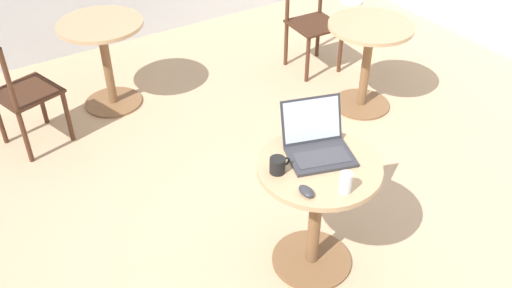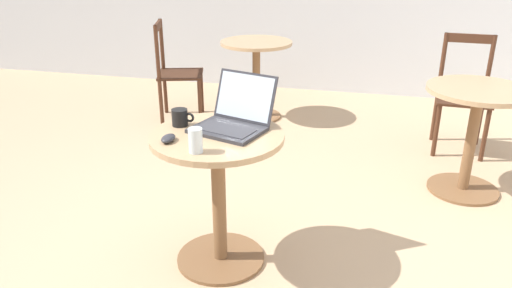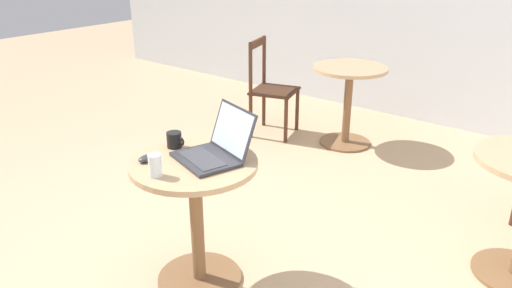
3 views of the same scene
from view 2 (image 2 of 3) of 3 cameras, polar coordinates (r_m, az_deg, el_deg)
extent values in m
plane|color=tan|center=(2.93, -4.40, -11.19)|extent=(16.00, 16.00, 0.00)
cylinder|color=brown|center=(2.79, -4.04, -12.83)|extent=(0.47, 0.47, 0.02)
cylinder|color=brown|center=(2.60, -4.25, -6.50)|extent=(0.07, 0.07, 0.68)
cylinder|color=tan|center=(2.45, -4.49, 0.82)|extent=(0.66, 0.66, 0.03)
cylinder|color=brown|center=(3.75, 22.50, -4.75)|extent=(0.47, 0.47, 0.02)
cylinder|color=brown|center=(3.61, 23.33, 0.23)|extent=(0.07, 0.07, 0.68)
cylinder|color=tan|center=(3.50, 24.23, 5.63)|extent=(0.66, 0.66, 0.03)
cylinder|color=brown|center=(4.87, 0.03, 3.26)|extent=(0.47, 0.47, 0.02)
cylinder|color=brown|center=(4.76, 0.03, 7.27)|extent=(0.07, 0.07, 0.68)
cylinder|color=tan|center=(4.68, 0.03, 11.49)|extent=(0.66, 0.66, 0.03)
cylinder|color=#472819|center=(4.21, 24.70, 0.88)|extent=(0.04, 0.04, 0.43)
cylinder|color=#472819|center=(4.17, 19.91, 1.42)|extent=(0.04, 0.04, 0.43)
cylinder|color=#472819|center=(4.54, 24.19, 2.48)|extent=(0.04, 0.04, 0.43)
cylinder|color=#472819|center=(4.50, 19.75, 2.99)|extent=(0.04, 0.04, 0.43)
cube|color=#3C2215|center=(4.29, 22.58, 4.76)|extent=(0.42, 0.42, 0.02)
cylinder|color=#472819|center=(4.42, 25.16, 8.18)|extent=(0.04, 0.04, 0.47)
cylinder|color=#472819|center=(4.38, 20.56, 8.77)|extent=(0.04, 0.04, 0.47)
cube|color=#472819|center=(4.36, 23.28, 11.03)|extent=(0.39, 0.04, 0.07)
cylinder|color=#472819|center=(4.97, -6.25, 6.01)|extent=(0.04, 0.04, 0.43)
cylinder|color=#472819|center=(4.63, -6.43, 4.75)|extent=(0.04, 0.04, 0.43)
cylinder|color=#472819|center=(5.00, -10.33, 5.88)|extent=(0.04, 0.04, 0.43)
cylinder|color=#472819|center=(4.67, -10.80, 4.62)|extent=(0.04, 0.04, 0.43)
cube|color=#3C2215|center=(4.75, -8.61, 7.90)|extent=(0.51, 0.51, 0.02)
cylinder|color=#472819|center=(4.89, -10.72, 11.14)|extent=(0.04, 0.04, 0.47)
cylinder|color=#472819|center=(4.55, -11.23, 10.24)|extent=(0.04, 0.04, 0.47)
cube|color=#472819|center=(4.68, -11.15, 13.11)|extent=(0.14, 0.38, 0.07)
cube|color=#2D2D33|center=(2.47, -3.29, 1.62)|extent=(0.40, 0.34, 0.02)
cube|color=#38383D|center=(2.45, -3.56, 1.71)|extent=(0.31, 0.22, 0.00)
cube|color=#2D2D33|center=(2.56, -1.24, 5.43)|extent=(0.35, 0.19, 0.24)
cube|color=silver|center=(2.55, -1.30, 5.44)|extent=(0.32, 0.17, 0.21)
ellipsoid|color=#2D2D33|center=(2.38, -10.00, 0.64)|extent=(0.06, 0.10, 0.03)
cylinder|color=black|center=(2.56, -8.71, 3.02)|extent=(0.08, 0.08, 0.09)
torus|color=black|center=(2.54, -7.61, 3.02)|extent=(0.05, 0.01, 0.05)
cylinder|color=silver|center=(2.23, -6.93, 0.41)|extent=(0.06, 0.06, 0.11)
camera|label=1|loc=(2.47, -77.90, 30.01)|focal=40.00mm
camera|label=3|loc=(1.13, 79.15, 13.73)|focal=35.00mm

